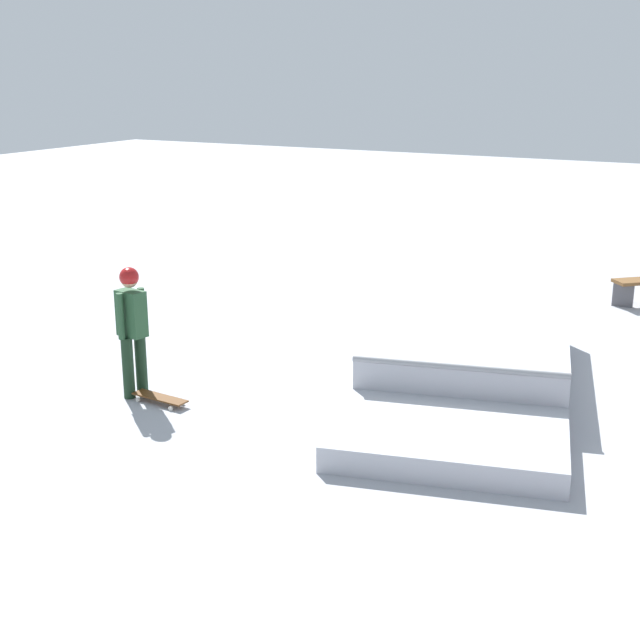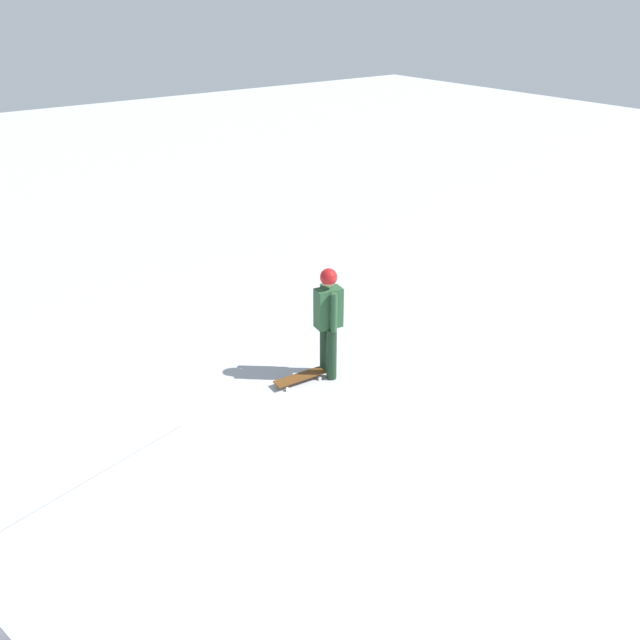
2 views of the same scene
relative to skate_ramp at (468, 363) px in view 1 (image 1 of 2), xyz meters
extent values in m
plane|color=#A8AAB2|center=(-0.18, -0.34, -0.32)|extent=(60.00, 60.00, 0.00)
cube|color=#B0B3BB|center=(-0.47, -0.11, 0.03)|extent=(4.10, 3.36, 0.70)
cube|color=#B0B3BB|center=(2.16, 0.51, -0.17)|extent=(2.35, 2.94, 0.30)
cylinder|color=gray|center=(1.29, 0.30, 0.38)|extent=(0.68, 2.55, 0.08)
cylinder|color=black|center=(2.30, -3.70, 0.09)|extent=(0.15, 0.15, 0.82)
cylinder|color=black|center=(2.52, -3.74, 0.09)|extent=(0.15, 0.15, 0.82)
cube|color=#264C2D|center=(2.41, -3.72, 0.80)|extent=(0.28, 0.41, 0.60)
cylinder|color=#264C2D|center=(2.24, -3.69, 0.80)|extent=(0.09, 0.09, 0.60)
cylinder|color=#264C2D|center=(2.58, -3.75, 0.80)|extent=(0.09, 0.09, 0.60)
sphere|color=tan|center=(2.41, -3.72, 1.25)|extent=(0.22, 0.22, 0.22)
sphere|color=#A51919|center=(2.41, -3.72, 1.28)|extent=(0.25, 0.25, 0.25)
cube|color=#593314|center=(2.50, -3.26, -0.23)|extent=(0.27, 0.81, 0.02)
cylinder|color=silver|center=(2.40, -2.98, -0.29)|extent=(0.03, 0.06, 0.06)
cylinder|color=silver|center=(2.63, -3.00, -0.29)|extent=(0.03, 0.06, 0.06)
cylinder|color=silver|center=(2.36, -3.53, -0.29)|extent=(0.03, 0.06, 0.06)
cylinder|color=silver|center=(2.59, -3.55, -0.29)|extent=(0.03, 0.06, 0.06)
cube|color=#4C4C51|center=(-5.16, 1.18, -0.11)|extent=(0.08, 0.36, 0.42)
camera|label=1|loc=(10.82, 3.44, 3.86)|focal=49.14mm
camera|label=2|loc=(-4.25, 1.42, 4.91)|focal=36.67mm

